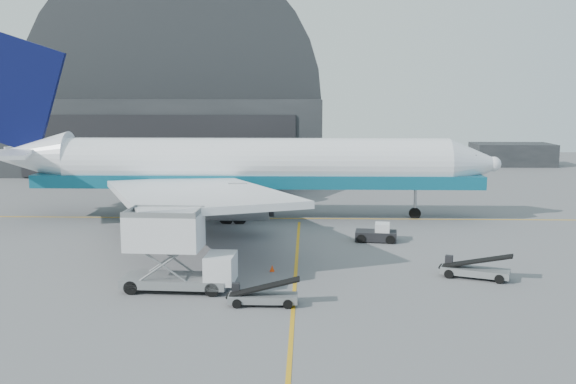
{
  "coord_description": "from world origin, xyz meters",
  "views": [
    {
      "loc": [
        0.84,
        -45.38,
        12.69
      ],
      "look_at": [
        -0.84,
        8.65,
        4.5
      ],
      "focal_mm": 40.0,
      "sensor_mm": 36.0,
      "label": 1
    }
  ],
  "objects_px": {
    "airliner": "(236,166)",
    "pushback_tug": "(377,234)",
    "belt_loader_b": "(474,270)",
    "belt_loader_a": "(262,296)",
    "catering_truck": "(174,252)"
  },
  "relations": [
    {
      "from": "belt_loader_b",
      "to": "pushback_tug",
      "type": "bearing_deg",
      "value": 136.82
    },
    {
      "from": "belt_loader_a",
      "to": "belt_loader_b",
      "type": "xyz_separation_m",
      "value": [
        14.44,
        6.25,
        0.05
      ]
    },
    {
      "from": "airliner",
      "to": "belt_loader_b",
      "type": "bearing_deg",
      "value": -49.08
    },
    {
      "from": "catering_truck",
      "to": "belt_loader_a",
      "type": "distance_m",
      "value": 6.9
    },
    {
      "from": "belt_loader_b",
      "to": "airliner",
      "type": "bearing_deg",
      "value": 151.5
    },
    {
      "from": "catering_truck",
      "to": "belt_loader_b",
      "type": "height_order",
      "value": "catering_truck"
    },
    {
      "from": "belt_loader_a",
      "to": "belt_loader_b",
      "type": "relative_size",
      "value": 0.9
    },
    {
      "from": "airliner",
      "to": "belt_loader_b",
      "type": "height_order",
      "value": "airliner"
    },
    {
      "from": "airliner",
      "to": "pushback_tug",
      "type": "distance_m",
      "value": 18.0
    },
    {
      "from": "airliner",
      "to": "belt_loader_a",
      "type": "relative_size",
      "value": 12.2
    },
    {
      "from": "pushback_tug",
      "to": "belt_loader_b",
      "type": "bearing_deg",
      "value": -56.49
    },
    {
      "from": "catering_truck",
      "to": "pushback_tug",
      "type": "height_order",
      "value": "catering_truck"
    },
    {
      "from": "pushback_tug",
      "to": "belt_loader_b",
      "type": "height_order",
      "value": "belt_loader_b"
    },
    {
      "from": "belt_loader_a",
      "to": "belt_loader_b",
      "type": "height_order",
      "value": "belt_loader_b"
    },
    {
      "from": "airliner",
      "to": "belt_loader_b",
      "type": "distance_m",
      "value": 29.64
    }
  ]
}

